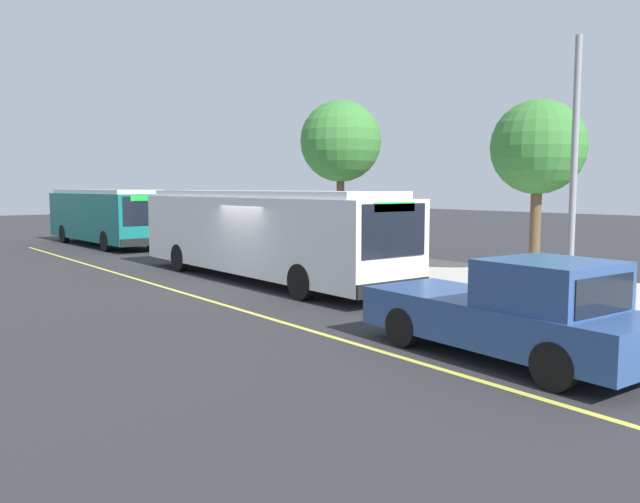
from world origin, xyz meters
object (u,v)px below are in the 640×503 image
transit_bus_main (262,231)px  route_sign_post (348,220)px  waiting_bench (348,251)px  transit_bus_second (105,215)px  pickup_truck (514,313)px

transit_bus_main → route_sign_post: bearing=66.1°
transit_bus_main → waiting_bench: size_ratio=7.84×
transit_bus_second → waiting_bench: transit_bus_second is taller
transit_bus_main → transit_bus_second: 15.82m
transit_bus_main → pickup_truck: 11.21m
waiting_bench → transit_bus_main: bearing=-80.2°
transit_bus_second → route_sign_post: same height
transit_bus_main → transit_bus_second: size_ratio=1.20×
pickup_truck → waiting_bench: (-11.79, 6.15, -0.22)m
transit_bus_second → route_sign_post: bearing=8.1°
pickup_truck → waiting_bench: bearing=152.5°
transit_bus_second → route_sign_post: 17.20m
transit_bus_main → waiting_bench: bearing=99.8°
transit_bus_main → waiting_bench: 4.54m
transit_bus_main → route_sign_post: size_ratio=4.48×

